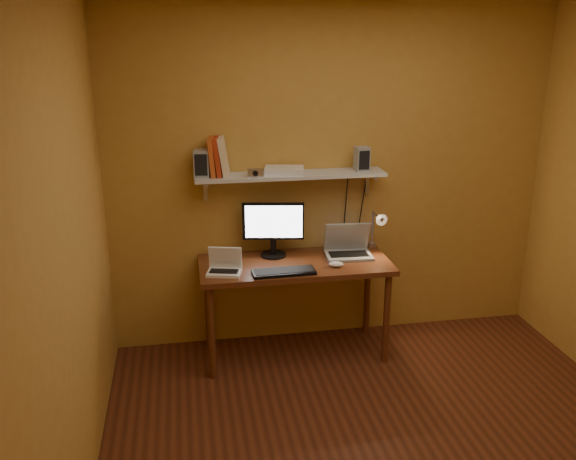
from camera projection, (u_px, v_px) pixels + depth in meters
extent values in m
cube|color=#5B2A17|center=(393.00, 458.00, 3.56)|extent=(3.40, 3.20, 0.02)
cube|color=#BB8B39|center=(332.00, 177.00, 4.66)|extent=(3.40, 0.02, 2.60)
cube|color=#BB8B39|center=(62.00, 268.00, 2.87)|extent=(0.02, 3.20, 2.60)
cube|color=#642D17|center=(295.00, 265.00, 4.47)|extent=(1.40, 0.60, 0.04)
cylinder|color=#642D17|center=(211.00, 333.00, 4.26)|extent=(0.05, 0.05, 0.71)
cylinder|color=#642D17|center=(386.00, 319.00, 4.47)|extent=(0.05, 0.05, 0.71)
cylinder|color=#642D17|center=(208.00, 304.00, 4.71)|extent=(0.05, 0.05, 0.71)
cylinder|color=#642D17|center=(367.00, 292.00, 4.92)|extent=(0.05, 0.05, 0.71)
cube|color=silver|center=(291.00, 175.00, 4.45)|extent=(1.40, 0.25, 0.02)
cube|color=silver|center=(205.00, 189.00, 4.49)|extent=(0.03, 0.03, 0.18)
cube|color=silver|center=(367.00, 182.00, 4.69)|extent=(0.03, 0.03, 0.18)
cylinder|color=black|center=(273.00, 255.00, 4.60)|extent=(0.22, 0.22, 0.01)
cube|color=black|center=(273.00, 246.00, 4.58)|extent=(0.05, 0.04, 0.14)
cube|color=black|center=(273.00, 221.00, 4.51)|extent=(0.46, 0.10, 0.28)
cube|color=white|center=(273.00, 222.00, 4.50)|extent=(0.42, 0.07, 0.25)
cube|color=gray|center=(349.00, 255.00, 4.58)|extent=(0.36, 0.26, 0.02)
cube|color=black|center=(349.00, 254.00, 4.57)|extent=(0.30, 0.15, 0.00)
cube|color=gray|center=(347.00, 236.00, 4.61)|extent=(0.35, 0.12, 0.23)
cube|color=#152041|center=(347.00, 236.00, 4.61)|extent=(0.30, 0.09, 0.19)
cube|color=white|center=(224.00, 273.00, 4.25)|extent=(0.26, 0.21, 0.02)
cube|color=black|center=(224.00, 271.00, 4.25)|extent=(0.21, 0.13, 0.00)
cube|color=white|center=(225.00, 257.00, 4.29)|extent=(0.24, 0.10, 0.16)
cube|color=black|center=(225.00, 257.00, 4.29)|extent=(0.20, 0.08, 0.14)
cube|color=black|center=(284.00, 272.00, 4.25)|extent=(0.44, 0.16, 0.02)
ellipsoid|color=white|center=(336.00, 264.00, 4.38)|extent=(0.12, 0.10, 0.04)
cube|color=silver|center=(372.00, 247.00, 4.80)|extent=(0.05, 0.06, 0.08)
cylinder|color=silver|center=(372.00, 229.00, 4.76)|extent=(0.02, 0.02, 0.28)
cylinder|color=silver|center=(376.00, 215.00, 4.64)|extent=(0.01, 0.16, 0.01)
cone|color=silver|center=(380.00, 218.00, 4.56)|extent=(0.09, 0.09, 0.09)
sphere|color=#FFE0A5|center=(381.00, 219.00, 4.54)|extent=(0.04, 0.04, 0.04)
cube|color=gray|center=(202.00, 163.00, 4.32)|extent=(0.12, 0.12, 0.19)
cube|color=gray|center=(362.00, 159.00, 4.51)|extent=(0.11, 0.11, 0.18)
cube|color=#C2501E|center=(213.00, 157.00, 4.33)|extent=(0.08, 0.19, 0.28)
cube|color=#AF2F15|center=(218.00, 157.00, 4.34)|extent=(0.09, 0.19, 0.28)
cube|color=beige|center=(224.00, 156.00, 4.35)|extent=(0.10, 0.20, 0.28)
cube|color=silver|center=(255.00, 173.00, 4.33)|extent=(0.11, 0.04, 0.06)
cylinder|color=black|center=(255.00, 173.00, 4.31)|extent=(0.04, 0.02, 0.04)
cube|color=white|center=(284.00, 170.00, 4.43)|extent=(0.31, 0.24, 0.05)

